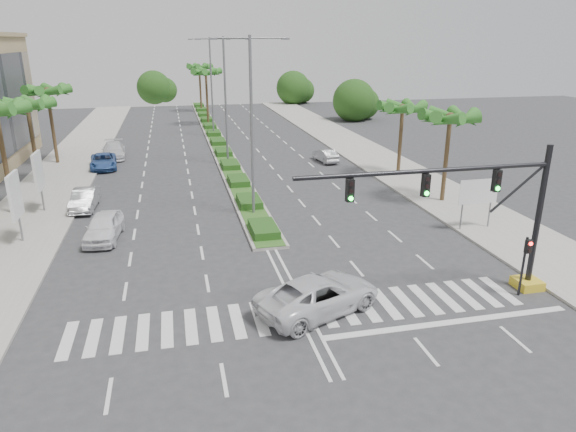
{
  "coord_description": "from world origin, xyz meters",
  "views": [
    {
      "loc": [
        -5.2,
        -19.8,
        11.69
      ],
      "look_at": [
        0.39,
        4.83,
        3.0
      ],
      "focal_mm": 32.0,
      "sensor_mm": 36.0,
      "label": 1
    }
  ],
  "objects_px": {
    "car_parked_b": "(84,199)",
    "car_right": "(326,155)",
    "car_parked_a": "(104,227)",
    "car_crossing": "(319,295)",
    "car_parked_d": "(114,150)",
    "car_parked_c": "(103,161)"
  },
  "relations": [
    {
      "from": "car_parked_a",
      "to": "car_crossing",
      "type": "relative_size",
      "value": 0.79
    },
    {
      "from": "car_parked_d",
      "to": "car_crossing",
      "type": "relative_size",
      "value": 0.92
    },
    {
      "from": "car_parked_a",
      "to": "car_parked_c",
      "type": "xyz_separation_m",
      "value": [
        -2.09,
        19.37,
        -0.1
      ]
    },
    {
      "from": "car_parked_a",
      "to": "car_parked_d",
      "type": "relative_size",
      "value": 0.86
    },
    {
      "from": "car_parked_c",
      "to": "car_parked_d",
      "type": "height_order",
      "value": "car_parked_d"
    },
    {
      "from": "car_parked_a",
      "to": "car_parked_b",
      "type": "relative_size",
      "value": 1.06
    },
    {
      "from": "car_parked_c",
      "to": "car_right",
      "type": "height_order",
      "value": "car_parked_c"
    },
    {
      "from": "car_parked_d",
      "to": "car_crossing",
      "type": "bearing_deg",
      "value": -75.07
    },
    {
      "from": "car_parked_a",
      "to": "car_parked_d",
      "type": "height_order",
      "value": "car_parked_a"
    },
    {
      "from": "car_parked_a",
      "to": "car_crossing",
      "type": "bearing_deg",
      "value": -42.0
    },
    {
      "from": "car_parked_c",
      "to": "car_parked_d",
      "type": "distance_m",
      "value": 4.76
    },
    {
      "from": "car_parked_d",
      "to": "car_parked_a",
      "type": "bearing_deg",
      "value": -90.0
    },
    {
      "from": "car_crossing",
      "to": "car_parked_a",
      "type": "bearing_deg",
      "value": 18.94
    },
    {
      "from": "car_crossing",
      "to": "car_parked_d",
      "type": "bearing_deg",
      "value": -4.68
    },
    {
      "from": "car_parked_a",
      "to": "car_right",
      "type": "xyz_separation_m",
      "value": [
        19.47,
        17.44,
        -0.16
      ]
    },
    {
      "from": "car_parked_c",
      "to": "car_crossing",
      "type": "relative_size",
      "value": 0.86
    },
    {
      "from": "car_parked_d",
      "to": "car_right",
      "type": "bearing_deg",
      "value": -21.29
    },
    {
      "from": "car_parked_c",
      "to": "car_right",
      "type": "xyz_separation_m",
      "value": [
        21.56,
        -1.93,
        -0.06
      ]
    },
    {
      "from": "car_parked_c",
      "to": "car_parked_a",
      "type": "bearing_deg",
      "value": -89.19
    },
    {
      "from": "car_parked_a",
      "to": "car_crossing",
      "type": "xyz_separation_m",
      "value": [
        10.44,
        -11.49,
        0.02
      ]
    },
    {
      "from": "car_parked_a",
      "to": "car_parked_d",
      "type": "xyz_separation_m",
      "value": [
        -1.56,
        24.1,
        -0.01
      ]
    },
    {
      "from": "car_parked_b",
      "to": "car_right",
      "type": "distance_m",
      "value": 24.08
    }
  ]
}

